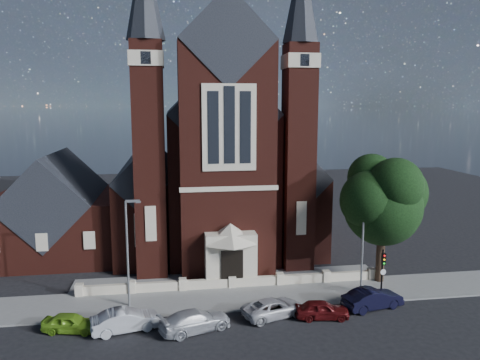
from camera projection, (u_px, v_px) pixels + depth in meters
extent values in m
plane|color=black|center=(221.00, 256.00, 46.51)|extent=(120.00, 120.00, 0.00)
cube|color=slate|center=(235.00, 298.00, 36.25)|extent=(60.00, 5.00, 0.12)
cube|color=slate|center=(229.00, 279.00, 40.16)|extent=(26.00, 3.00, 0.14)
cube|color=beige|center=(232.00, 288.00, 38.21)|extent=(24.00, 0.40, 0.90)
cube|color=#481A13|center=(211.00, 172.00, 55.18)|extent=(10.00, 30.00, 14.00)
cube|color=black|center=(211.00, 112.00, 54.09)|extent=(10.00, 30.20, 10.00)
cube|color=#481A13|center=(147.00, 201.00, 53.58)|extent=(5.00, 26.00, 8.00)
cube|color=#481A13|center=(275.00, 197.00, 55.78)|extent=(5.00, 26.00, 8.00)
cube|color=black|center=(146.00, 166.00, 52.95)|extent=(5.01, 26.20, 5.01)
cube|color=black|center=(275.00, 164.00, 55.15)|extent=(5.01, 26.20, 5.01)
cube|color=#481A13|center=(227.00, 162.00, 39.58)|extent=(8.00, 3.00, 20.00)
cube|color=black|center=(227.00, 40.00, 38.01)|extent=(8.00, 3.20, 8.00)
cube|color=beige|center=(229.00, 128.00, 37.59)|extent=(4.40, 0.15, 7.00)
cube|color=black|center=(229.00, 125.00, 37.49)|extent=(0.90, 0.08, 6.20)
cube|color=beige|center=(230.00, 258.00, 38.84)|extent=(4.20, 2.00, 4.40)
cube|color=black|center=(232.00, 270.00, 37.91)|extent=(1.80, 0.12, 3.20)
cone|color=beige|center=(230.00, 233.00, 38.50)|extent=(4.60, 4.60, 1.60)
cube|color=#481A13|center=(150.00, 162.00, 39.60)|extent=(2.60, 2.60, 20.00)
cube|color=beige|center=(146.00, 59.00, 38.27)|extent=(2.80, 2.80, 1.20)
cube|color=#481A13|center=(298.00, 160.00, 41.51)|extent=(2.60, 2.60, 20.00)
cube|color=beige|center=(300.00, 62.00, 40.18)|extent=(2.80, 2.80, 1.20)
cube|color=#481A13|center=(58.00, 225.00, 46.63)|extent=(12.00, 12.00, 6.00)
cube|color=black|center=(56.00, 195.00, 46.16)|extent=(8.49, 12.20, 8.49)
cylinder|color=black|center=(380.00, 253.00, 39.16)|extent=(0.70, 0.70, 5.00)
sphere|color=black|center=(383.00, 207.00, 38.54)|extent=(6.40, 6.40, 6.40)
sphere|color=black|center=(395.00, 185.00, 37.11)|extent=(4.40, 4.40, 4.40)
cylinder|color=gray|center=(127.00, 255.00, 33.97)|extent=(0.16, 0.16, 8.00)
cube|color=gray|center=(133.00, 201.00, 33.42)|extent=(1.00, 0.15, 0.18)
cube|color=gray|center=(138.00, 202.00, 33.49)|extent=(0.35, 0.22, 0.12)
cylinder|color=gray|center=(363.00, 244.00, 36.61)|extent=(0.16, 0.16, 8.00)
cube|color=gray|center=(371.00, 194.00, 36.05)|extent=(1.00, 0.15, 0.18)
cube|color=gray|center=(376.00, 195.00, 36.13)|extent=(0.35, 0.22, 0.12)
cylinder|color=black|center=(382.00, 275.00, 35.60)|extent=(0.14, 0.14, 4.00)
cube|color=black|center=(384.00, 259.00, 35.25)|extent=(0.28, 0.22, 0.90)
sphere|color=red|center=(385.00, 256.00, 35.08)|extent=(0.14, 0.14, 0.14)
sphere|color=#CC8C0C|center=(384.00, 260.00, 35.12)|extent=(0.14, 0.14, 0.14)
sphere|color=#0C9919|center=(384.00, 263.00, 35.17)|extent=(0.14, 0.14, 0.14)
imported|color=#6BA521|center=(71.00, 323.00, 30.74)|extent=(3.86, 2.15, 1.24)
imported|color=#AEB1B6|center=(126.00, 320.00, 30.82)|extent=(4.73, 2.63, 1.48)
imported|color=#AAACB2|center=(195.00, 321.00, 30.87)|extent=(5.20, 3.49, 1.40)
imported|color=silver|center=(274.00, 308.00, 32.99)|extent=(5.02, 3.46, 1.28)
imported|color=#4D0D0E|center=(322.00, 310.00, 32.68)|extent=(3.94, 1.98, 1.29)
imported|color=black|center=(373.00, 299.00, 34.27)|extent=(4.81, 2.61, 1.50)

